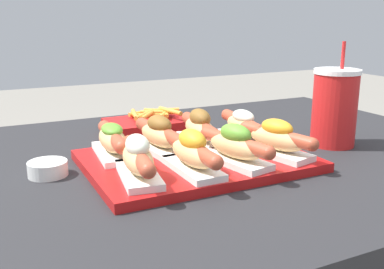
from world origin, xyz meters
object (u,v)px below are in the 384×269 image
object	(u,v)px
drink_cup	(335,107)
hot_dog_3	(276,139)
hot_dog_1	(192,152)
sauce_bowl	(48,168)
hot_dog_4	(112,140)
serving_tray	(196,161)
hot_dog_7	(242,126)
fries_basket	(148,125)
hot_dog_0	(138,158)
hot_dog_5	(159,135)
hot_dog_6	(200,128)
hot_dog_2	(235,146)

from	to	relation	value
drink_cup	hot_dog_3	bearing A→B (deg)	-164.80
hot_dog_1	sauce_bowl	xyz separation A→B (m)	(-0.23, 0.14, -0.04)
drink_cup	sauce_bowl	bearing A→B (deg)	172.93
hot_dog_4	sauce_bowl	distance (m)	0.13
sauce_bowl	hot_dog_1	bearing A→B (deg)	-31.77
serving_tray	hot_dog_1	xyz separation A→B (m)	(-0.05, -0.07, 0.04)
hot_dog_7	hot_dog_3	bearing A→B (deg)	-89.29
fries_basket	hot_dog_0	bearing A→B (deg)	-113.39
hot_dog_3	hot_dog_5	size ratio (longest dim) A/B	0.98
hot_dog_6	sauce_bowl	bearing A→B (deg)	-178.57
hot_dog_3	fries_basket	size ratio (longest dim) A/B	0.95
hot_dog_2	hot_dog_4	distance (m)	0.24
hot_dog_5	hot_dog_7	size ratio (longest dim) A/B	1.00
sauce_bowl	fries_basket	world-z (taller)	fries_basket
hot_dog_1	hot_dog_4	xyz separation A→B (m)	(-0.10, 0.15, -0.00)
hot_dog_6	fries_basket	size ratio (longest dim) A/B	0.97
sauce_bowl	fries_basket	distance (m)	0.35
hot_dog_7	serving_tray	bearing A→B (deg)	-156.95
serving_tray	fries_basket	bearing A→B (deg)	89.06
hot_dog_1	hot_dog_6	xyz separation A→B (m)	(0.09, 0.15, 0.00)
hot_dog_2	hot_dog_1	bearing A→B (deg)	-177.70
hot_dog_4	hot_dog_5	distance (m)	0.10
drink_cup	hot_dog_5	bearing A→B (deg)	169.32
hot_dog_6	sauce_bowl	world-z (taller)	hot_dog_6
hot_dog_6	hot_dog_2	bearing A→B (deg)	-90.30
serving_tray	hot_dog_4	xyz separation A→B (m)	(-0.15, 0.08, 0.04)
drink_cup	hot_dog_6	bearing A→B (deg)	164.11
serving_tray	hot_dog_6	size ratio (longest dim) A/B	2.21
hot_dog_0	hot_dog_6	world-z (taller)	hot_dog_6
hot_dog_4	fries_basket	distance (m)	0.26
hot_dog_4	hot_dog_2	bearing A→B (deg)	-37.22
hot_dog_1	hot_dog_7	distance (m)	0.23
hot_dog_0	hot_dog_5	size ratio (longest dim) A/B	0.99
hot_dog_0	hot_dog_7	bearing A→B (deg)	23.44
serving_tray	hot_dog_5	world-z (taller)	hot_dog_5
hot_dog_2	hot_dog_6	world-z (taller)	hot_dog_6
serving_tray	hot_dog_0	size ratio (longest dim) A/B	2.22
hot_dog_3	sauce_bowl	xyz separation A→B (m)	(-0.42, 0.13, -0.04)
hot_dog_3	drink_cup	distance (m)	0.21
hot_dog_3	hot_dog_7	distance (m)	0.12
serving_tray	drink_cup	bearing A→B (deg)	-1.52
hot_dog_3	fries_basket	world-z (taller)	hot_dog_3
hot_dog_2	sauce_bowl	size ratio (longest dim) A/B	2.64
sauce_bowl	drink_cup	bearing A→B (deg)	-7.07
hot_dog_1	drink_cup	size ratio (longest dim) A/B	0.83
hot_dog_5	hot_dog_6	distance (m)	0.10
hot_dog_1	serving_tray	bearing A→B (deg)	58.24
hot_dog_5	hot_dog_6	xyz separation A→B (m)	(0.10, 0.01, 0.00)
fries_basket	hot_dog_3	bearing A→B (deg)	-67.67
hot_dog_7	fries_basket	size ratio (longest dim) A/B	0.97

